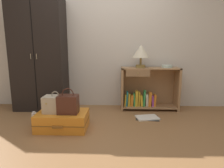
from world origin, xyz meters
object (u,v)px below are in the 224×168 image
bowl (167,66)px  handbag (68,104)px  suitcase_large (63,120)px  wardrobe (39,56)px  open_book_on_floor (147,118)px  bookshelf (147,90)px  table_lamp (141,52)px  train_case (56,104)px  bottle (34,119)px

bowl → handbag: 1.89m
suitcase_large → wardrobe: bearing=125.7°
handbag → open_book_on_floor: 1.31m
bookshelf → bowl: bowl is taller
table_lamp → open_book_on_floor: 1.15m
bookshelf → open_book_on_floor: (-0.06, -0.51, -0.36)m
bowl → train_case: (-1.74, -0.94, -0.44)m
bowl → bottle: (-2.11, -0.85, -0.70)m
table_lamp → bottle: table_lamp is taller
wardrobe → handbag: size_ratio=5.63×
suitcase_large → handbag: 0.27m
bottle → open_book_on_floor: (1.71, 0.35, -0.09)m
bookshelf → table_lamp: 0.70m
table_lamp → bowl: table_lamp is taller
bowl → bottle: bowl is taller
wardrobe → bookshelf: wardrobe is taller
handbag → table_lamp: bearing=41.2°
bookshelf → train_case: (-1.40, -0.96, -0.01)m
handbag → train_case: bearing=170.3°
bowl → train_case: size_ratio=0.58×
bottle → open_book_on_floor: size_ratio=0.53×
bookshelf → bottle: bookshelf is taller
open_book_on_floor → table_lamp: bearing=99.7°
table_lamp → train_case: (-1.27, -0.91, -0.69)m
table_lamp → open_book_on_floor: size_ratio=1.02×
table_lamp → suitcase_large: 1.76m
table_lamp → handbag: (-1.08, -0.95, -0.68)m
bowl → handbag: (-1.56, -0.98, -0.43)m
wardrobe → suitcase_large: 1.41m
bowl → suitcase_large: bowl is taller
train_case → open_book_on_floor: (1.34, 0.45, -0.35)m
handbag → bookshelf: bearing=39.1°
train_case → bookshelf: bearing=34.4°
wardrobe → bottle: bearing=-76.3°
bookshelf → table_lamp: bearing=-161.9°
wardrobe → handbag: wardrobe is taller
train_case → handbag: bearing=-9.7°
handbag → open_book_on_floor: handbag is taller
bookshelf → handbag: bookshelf is taller
bottle → table_lamp: bearing=26.7°
suitcase_large → open_book_on_floor: bearing=19.7°
bottle → handbag: bearing=-13.0°
bowl → suitcase_large: 2.02m
bookshelf → train_case: bookshelf is taller
table_lamp → handbag: bearing=-138.8°
table_lamp → wardrobe: bearing=-179.6°
suitcase_large → handbag: handbag is taller
wardrobe → suitcase_large: (0.65, -0.90, -0.87)m
handbag → bottle: handbag is taller
wardrobe → handbag: bearing=-51.4°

